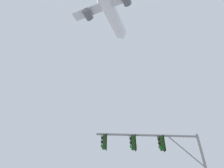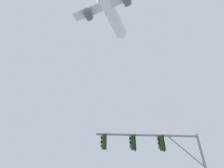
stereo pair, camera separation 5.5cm
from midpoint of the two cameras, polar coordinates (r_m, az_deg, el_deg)
signal_pole_near at (r=13.31m, az=14.12°, el=-19.56°), size 6.99×0.52×6.10m
airplane at (r=60.13m, az=-1.48°, el=22.44°), size 20.26×26.23×7.61m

